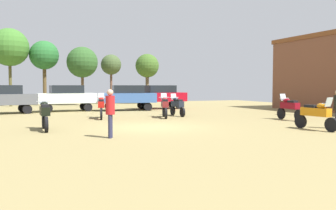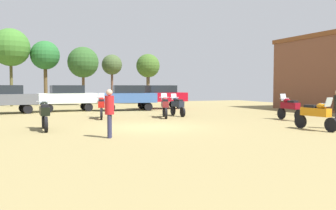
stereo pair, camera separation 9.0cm
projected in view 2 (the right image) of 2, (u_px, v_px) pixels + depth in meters
name	position (u px, v px, depth m)	size (l,w,h in m)	color
ground_plane	(152.00, 127.00, 16.68)	(44.00, 52.00, 0.02)	olive
motorcycle_1	(177.00, 105.00, 22.97)	(0.62, 2.12, 1.44)	black
motorcycle_2	(44.00, 113.00, 15.47)	(0.62, 2.19, 1.51)	black
motorcycle_3	(101.00, 106.00, 21.10)	(0.75, 2.26, 1.51)	black
motorcycle_4	(290.00, 107.00, 20.07)	(0.62, 2.17, 1.48)	black
motorcycle_5	(165.00, 106.00, 21.68)	(0.83, 2.12, 1.49)	black
motorcycle_7	(316.00, 114.00, 15.53)	(0.62, 2.25, 1.45)	black
car_1	(129.00, 96.00, 28.08)	(4.51, 2.40, 2.00)	black
car_2	(3.00, 97.00, 24.55)	(4.57, 2.59, 2.00)	black
car_4	(67.00, 96.00, 27.16)	(4.39, 2.03, 2.00)	black
car_5	(161.00, 95.00, 30.13)	(4.36, 1.95, 2.00)	black
person_1	(109.00, 109.00, 13.15)	(0.45, 0.45, 1.81)	#262744
tree_1	(11.00, 48.00, 33.77)	(3.58, 3.58, 7.42)	#4D4926
tree_3	(148.00, 66.00, 38.60)	(2.56, 2.56, 5.44)	brown
tree_4	(83.00, 62.00, 35.63)	(3.09, 3.09, 5.88)	brown
tree_5	(45.00, 56.00, 35.16)	(2.84, 2.84, 6.42)	#4F3E24
tree_9	(112.00, 65.00, 38.61)	(2.20, 2.20, 5.38)	brown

